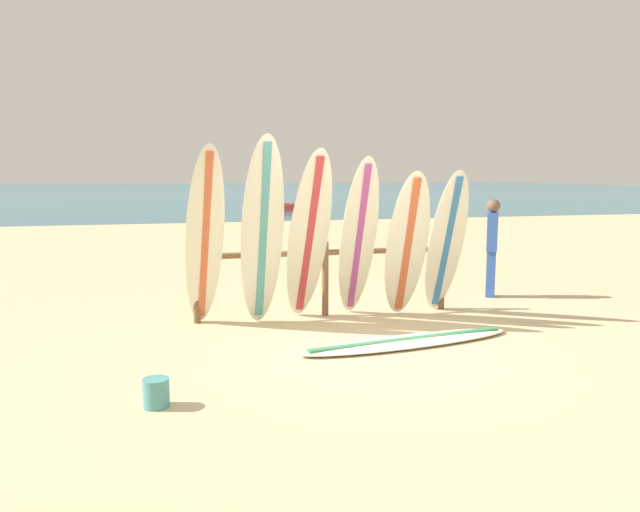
{
  "coord_description": "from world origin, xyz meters",
  "views": [
    {
      "loc": [
        -2.29,
        -6.04,
        1.99
      ],
      "look_at": [
        -0.22,
        2.23,
        0.8
      ],
      "focal_mm": 34.01,
      "sensor_mm": 36.0,
      "label": 1
    }
  ],
  "objects_px": {
    "small_boat_offshore": "(272,205)",
    "sand_bucket": "(156,393)",
    "surfboard_rack": "(325,266)",
    "surfboard_leaning_center": "(358,239)",
    "surfboard_leaning_right": "(446,243)",
    "surfboard_lying_on_sand": "(408,341)",
    "surfboard_leaning_far_left": "(205,238)",
    "beachgoer_standing": "(492,243)",
    "surfboard_leaning_left": "(263,232)",
    "surfboard_leaning_center_left": "(309,237)",
    "surfboard_leaning_center_right": "(407,246)"
  },
  "relations": [
    {
      "from": "surfboard_leaning_far_left",
      "to": "surfboard_leaning_left",
      "type": "xyz_separation_m",
      "value": [
        0.72,
        -0.07,
        0.06
      ]
    },
    {
      "from": "surfboard_rack",
      "to": "sand_bucket",
      "type": "bearing_deg",
      "value": -127.99
    },
    {
      "from": "surfboard_leaning_far_left",
      "to": "small_boat_offshore",
      "type": "height_order",
      "value": "surfboard_leaning_far_left"
    },
    {
      "from": "surfboard_leaning_center_left",
      "to": "surfboard_leaning_center",
      "type": "height_order",
      "value": "surfboard_leaning_center_left"
    },
    {
      "from": "small_boat_offshore",
      "to": "sand_bucket",
      "type": "height_order",
      "value": "small_boat_offshore"
    },
    {
      "from": "surfboard_rack",
      "to": "surfboard_leaning_right",
      "type": "distance_m",
      "value": 1.7
    },
    {
      "from": "surfboard_leaning_left",
      "to": "small_boat_offshore",
      "type": "xyz_separation_m",
      "value": [
        4.02,
        23.27,
        -0.97
      ]
    },
    {
      "from": "sand_bucket",
      "to": "surfboard_leaning_center_right",
      "type": "bearing_deg",
      "value": 36.58
    },
    {
      "from": "small_boat_offshore",
      "to": "sand_bucket",
      "type": "relative_size",
      "value": 11.02
    },
    {
      "from": "surfboard_leaning_right",
      "to": "beachgoer_standing",
      "type": "bearing_deg",
      "value": 37.18
    },
    {
      "from": "surfboard_leaning_center_left",
      "to": "sand_bucket",
      "type": "xyz_separation_m",
      "value": [
        -1.92,
        -2.52,
        -1.02
      ]
    },
    {
      "from": "surfboard_leaning_left",
      "to": "surfboard_leaning_center_left",
      "type": "distance_m",
      "value": 0.62
    },
    {
      "from": "sand_bucket",
      "to": "surfboard_rack",
      "type": "bearing_deg",
      "value": 52.01
    },
    {
      "from": "surfboard_leaning_center_right",
      "to": "surfboard_leaning_center_left",
      "type": "bearing_deg",
      "value": 174.84
    },
    {
      "from": "sand_bucket",
      "to": "surfboard_leaning_left",
      "type": "bearing_deg",
      "value": 62.31
    },
    {
      "from": "surfboard_leaning_right",
      "to": "surfboard_leaning_center_left",
      "type": "bearing_deg",
      "value": 179.4
    },
    {
      "from": "surfboard_leaning_left",
      "to": "surfboard_leaning_right",
      "type": "xyz_separation_m",
      "value": [
        2.55,
        0.02,
        -0.22
      ]
    },
    {
      "from": "surfboard_lying_on_sand",
      "to": "beachgoer_standing",
      "type": "bearing_deg",
      "value": 43.82
    },
    {
      "from": "surfboard_leaning_right",
      "to": "sand_bucket",
      "type": "distance_m",
      "value": 4.68
    },
    {
      "from": "surfboard_leaning_left",
      "to": "surfboard_leaning_center",
      "type": "xyz_separation_m",
      "value": [
        1.3,
        0.06,
        -0.13
      ]
    },
    {
      "from": "surfboard_leaning_center_left",
      "to": "sand_bucket",
      "type": "relative_size",
      "value": 9.19
    },
    {
      "from": "surfboard_leaning_left",
      "to": "sand_bucket",
      "type": "height_order",
      "value": "surfboard_leaning_left"
    },
    {
      "from": "surfboard_leaning_far_left",
      "to": "beachgoer_standing",
      "type": "distance_m",
      "value": 4.62
    },
    {
      "from": "surfboard_leaning_center_left",
      "to": "surfboard_leaning_center_right",
      "type": "xyz_separation_m",
      "value": [
        1.32,
        -0.12,
        -0.14
      ]
    },
    {
      "from": "surfboard_leaning_center_left",
      "to": "sand_bucket",
      "type": "distance_m",
      "value": 3.33
    },
    {
      "from": "surfboard_rack",
      "to": "beachgoer_standing",
      "type": "bearing_deg",
      "value": 11.8
    },
    {
      "from": "surfboard_leaning_center_left",
      "to": "surfboard_leaning_center",
      "type": "bearing_deg",
      "value": 1.79
    },
    {
      "from": "surfboard_leaning_far_left",
      "to": "surfboard_leaning_right",
      "type": "relative_size",
      "value": 1.15
    },
    {
      "from": "surfboard_leaning_center_left",
      "to": "surfboard_leaning_right",
      "type": "xyz_separation_m",
      "value": [
        1.94,
        -0.02,
        -0.13
      ]
    },
    {
      "from": "surfboard_leaning_left",
      "to": "surfboard_leaning_center_left",
      "type": "bearing_deg",
      "value": 3.42
    },
    {
      "from": "surfboard_rack",
      "to": "beachgoer_standing",
      "type": "relative_size",
      "value": 2.31
    },
    {
      "from": "surfboard_leaning_far_left",
      "to": "sand_bucket",
      "type": "height_order",
      "value": "surfboard_leaning_far_left"
    },
    {
      "from": "surfboard_leaning_center",
      "to": "surfboard_lying_on_sand",
      "type": "distance_m",
      "value": 1.7
    },
    {
      "from": "surfboard_rack",
      "to": "surfboard_leaning_center",
      "type": "bearing_deg",
      "value": -38.89
    },
    {
      "from": "surfboard_leaning_far_left",
      "to": "small_boat_offshore",
      "type": "distance_m",
      "value": 23.7
    },
    {
      "from": "surfboard_leaning_far_left",
      "to": "surfboard_rack",
      "type": "bearing_deg",
      "value": 10.06
    },
    {
      "from": "surfboard_leaning_center_right",
      "to": "small_boat_offshore",
      "type": "xyz_separation_m",
      "value": [
        2.09,
        23.36,
        -0.75
      ]
    },
    {
      "from": "surfboard_leaning_left",
      "to": "surfboard_leaning_center_right",
      "type": "bearing_deg",
      "value": -2.46
    },
    {
      "from": "surfboard_leaning_far_left",
      "to": "surfboard_lying_on_sand",
      "type": "relative_size",
      "value": 0.84
    },
    {
      "from": "surfboard_leaning_far_left",
      "to": "surfboard_leaning_center_right",
      "type": "xyz_separation_m",
      "value": [
        2.65,
        -0.15,
        -0.16
      ]
    },
    {
      "from": "surfboard_leaning_far_left",
      "to": "small_boat_offshore",
      "type": "bearing_deg",
      "value": 78.44
    },
    {
      "from": "surfboard_leaning_right",
      "to": "surfboard_lying_on_sand",
      "type": "bearing_deg",
      "value": -129.87
    },
    {
      "from": "beachgoer_standing",
      "to": "surfboard_leaning_far_left",
      "type": "bearing_deg",
      "value": -168.82
    },
    {
      "from": "surfboard_leaning_left",
      "to": "surfboard_leaning_far_left",
      "type": "bearing_deg",
      "value": 174.41
    },
    {
      "from": "surfboard_leaning_right",
      "to": "sand_bucket",
      "type": "height_order",
      "value": "surfboard_leaning_right"
    },
    {
      "from": "surfboard_leaning_left",
      "to": "surfboard_leaning_center_left",
      "type": "relative_size",
      "value": 1.07
    },
    {
      "from": "surfboard_leaning_far_left",
      "to": "beachgoer_standing",
      "type": "xyz_separation_m",
      "value": [
        4.52,
        0.89,
        -0.31
      ]
    },
    {
      "from": "small_boat_offshore",
      "to": "sand_bucket",
      "type": "xyz_separation_m",
      "value": [
        -5.33,
        -25.76,
        -0.13
      ]
    },
    {
      "from": "surfboard_leaning_center",
      "to": "surfboard_leaning_right",
      "type": "height_order",
      "value": "surfboard_leaning_center"
    },
    {
      "from": "surfboard_leaning_center",
      "to": "surfboard_rack",
      "type": "bearing_deg",
      "value": 141.11
    }
  ]
}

